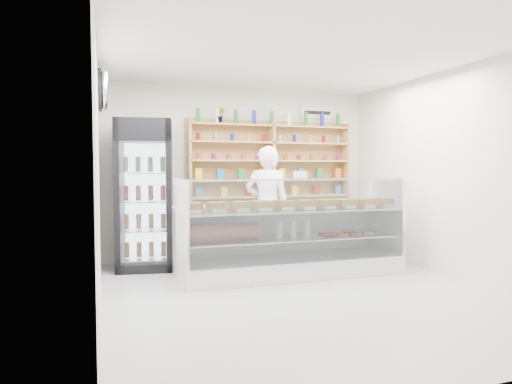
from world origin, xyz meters
name	(u,v)px	position (x,y,z in m)	size (l,w,h in m)	color
room	(302,175)	(0.00, 0.00, 1.40)	(5.00, 5.00, 5.00)	#A9AAAE
display_counter	(291,249)	(0.25, 0.90, 0.37)	(3.08, 0.92, 1.34)	white
shop_worker	(267,206)	(0.14, 1.58, 0.90)	(0.66, 0.43, 1.81)	white
drinks_cooler	(145,195)	(-1.62, 1.94, 1.09)	(0.89, 0.87, 2.17)	black
wall_shelving	(272,161)	(0.50, 2.34, 1.59)	(2.84, 0.28, 1.33)	tan
potted_plant	(220,116)	(-0.39, 2.34, 2.32)	(0.14, 0.11, 0.26)	#1E6626
security_mirror	(104,90)	(-2.17, 1.20, 2.45)	(0.15, 0.50, 0.50)	silver
wall_sign	(317,113)	(1.40, 2.47, 2.45)	(0.62, 0.03, 0.20)	white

